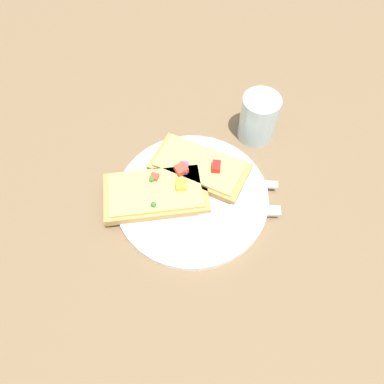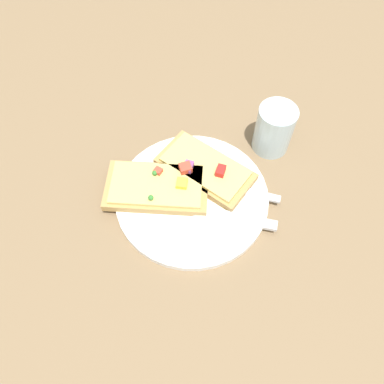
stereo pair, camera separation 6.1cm
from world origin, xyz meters
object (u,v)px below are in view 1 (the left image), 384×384
at_px(plate, 192,197).
at_px(drinking_glass, 258,118).
at_px(pizza_slice_corner, 199,167).
at_px(knife, 228,210).
at_px(pizza_slice_main, 156,193).
at_px(fork, 202,180).

height_order(plate, drinking_glass, drinking_glass).
xyz_separation_m(pizza_slice_corner, drinking_glass, (0.13, 0.03, 0.02)).
bearing_deg(pizza_slice_corner, knife, -34.23).
distance_m(pizza_slice_main, pizza_slice_corner, 0.09).
bearing_deg(pizza_slice_corner, drinking_glass, 65.95).
relative_size(fork, pizza_slice_corner, 1.15).
xyz_separation_m(plate, knife, (0.04, -0.05, 0.01)).
bearing_deg(plate, knife, -54.05).
distance_m(plate, pizza_slice_main, 0.06).
bearing_deg(drinking_glass, pizza_slice_corner, -167.06).
relative_size(plate, knife, 1.38).
relative_size(knife, pizza_slice_corner, 1.03).
distance_m(knife, drinking_glass, 0.18).
height_order(knife, pizza_slice_corner, pizza_slice_corner).
bearing_deg(pizza_slice_main, drinking_glass, -148.89).
bearing_deg(knife, pizza_slice_main, -12.20).
bearing_deg(plate, drinking_glass, 22.30).
bearing_deg(plate, pizza_slice_corner, 48.22).
distance_m(plate, pizza_slice_corner, 0.05).
relative_size(pizza_slice_corner, drinking_glass, 1.98).
height_order(plate, knife, knife).
bearing_deg(knife, plate, -25.27).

